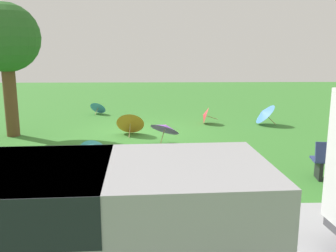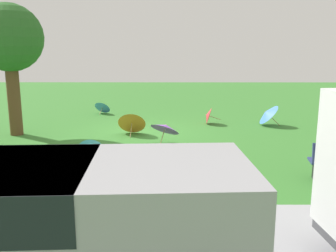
# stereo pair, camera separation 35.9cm
# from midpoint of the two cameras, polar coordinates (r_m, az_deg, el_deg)

# --- Properties ---
(ground) EXTENTS (40.00, 40.00, 0.00)m
(ground) POSITION_cam_midpoint_polar(r_m,az_deg,el_deg) (12.99, -3.40, -1.00)
(ground) COLOR #387A2D
(van_dark) EXTENTS (4.69, 2.33, 1.53)m
(van_dark) POSITION_cam_midpoint_polar(r_m,az_deg,el_deg) (4.78, -15.97, -12.87)
(van_dark) COLOR #99999E
(van_dark) RESTS_ON ground
(shade_tree) EXTENTS (2.21, 2.21, 4.34)m
(shade_tree) POSITION_cam_midpoint_polar(r_m,az_deg,el_deg) (13.30, -22.57, 12.14)
(shade_tree) COLOR brown
(shade_tree) RESTS_ON ground
(parasol_purple_0) EXTENTS (1.23, 1.22, 0.83)m
(parasol_purple_0) POSITION_cam_midpoint_polar(r_m,az_deg,el_deg) (11.24, 0.50, -0.20)
(parasol_purple_0) COLOR tan
(parasol_purple_0) RESTS_ON ground
(parasol_orange_0) EXTENTS (0.96, 0.95, 0.87)m
(parasol_orange_0) POSITION_cam_midpoint_polar(r_m,az_deg,el_deg) (12.70, -4.76, 0.71)
(parasol_orange_0) COLOR tan
(parasol_orange_0) RESTS_ON ground
(parasol_teal_0) EXTENTS (0.90, 0.89, 0.60)m
(parasol_teal_0) POSITION_cam_midpoint_polar(r_m,az_deg,el_deg) (9.84, -10.70, -3.17)
(parasol_teal_0) COLOR tan
(parasol_teal_0) RESTS_ON ground
(parasol_blue_0) EXTENTS (0.90, 0.93, 0.88)m
(parasol_blue_0) POSITION_cam_midpoint_polar(r_m,az_deg,el_deg) (14.61, 15.69, 1.90)
(parasol_blue_0) COLOR tan
(parasol_blue_0) RESTS_ON ground
(parasol_red_0) EXTENTS (0.72, 0.71, 0.68)m
(parasol_red_0) POSITION_cam_midpoint_polar(r_m,az_deg,el_deg) (14.49, 6.83, 1.63)
(parasol_red_0) COLOR tan
(parasol_red_0) RESTS_ON ground
(parasol_blue_2) EXTENTS (0.86, 0.77, 0.62)m
(parasol_blue_2) POSITION_cam_midpoint_polar(r_m,az_deg,el_deg) (16.95, -9.41, 2.95)
(parasol_blue_2) COLOR tan
(parasol_blue_2) RESTS_ON ground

